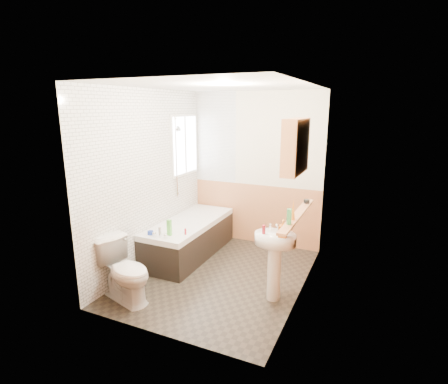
{
  "coord_description": "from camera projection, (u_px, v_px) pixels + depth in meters",
  "views": [
    {
      "loc": [
        1.87,
        -3.96,
        2.25
      ],
      "look_at": [
        0.0,
        0.15,
        1.15
      ],
      "focal_mm": 28.0,
      "sensor_mm": 36.0,
      "label": 1
    }
  ],
  "objects": [
    {
      "name": "floor",
      "position": [
        219.0,
        276.0,
        4.79
      ],
      "size": [
        2.8,
        2.8,
        0.0
      ],
      "primitive_type": "plane",
      "color": "black",
      "rests_on": "ground"
    },
    {
      "name": "ceiling",
      "position": [
        219.0,
        86.0,
        4.19
      ],
      "size": [
        2.8,
        2.8,
        0.0
      ],
      "primitive_type": "plane",
      "rotation": [
        3.14,
        0.0,
        0.0
      ],
      "color": "white",
      "rests_on": "ground"
    },
    {
      "name": "wall_back",
      "position": [
        256.0,
        170.0,
        5.74
      ],
      "size": [
        2.2,
        0.02,
        2.5
      ],
      "primitive_type": "cube",
      "color": "#EFE4C5",
      "rests_on": "ground"
    },
    {
      "name": "wall_front",
      "position": [
        155.0,
        218.0,
        3.24
      ],
      "size": [
        2.2,
        0.02,
        2.5
      ],
      "primitive_type": "cube",
      "color": "#EFE4C5",
      "rests_on": "ground"
    },
    {
      "name": "wall_left",
      "position": [
        148.0,
        180.0,
        4.94
      ],
      "size": [
        0.02,
        2.8,
        2.5
      ],
      "primitive_type": "cube",
      "color": "#EFE4C5",
      "rests_on": "ground"
    },
    {
      "name": "wall_right",
      "position": [
        306.0,
        196.0,
        4.04
      ],
      "size": [
        0.02,
        2.8,
        2.5
      ],
      "primitive_type": "cube",
      "color": "#EFE4C5",
      "rests_on": "ground"
    },
    {
      "name": "wainscot_right",
      "position": [
        300.0,
        256.0,
        4.23
      ],
      "size": [
        0.01,
        2.8,
        1.0
      ],
      "primitive_type": "cube",
      "color": "tan",
      "rests_on": "wall_right"
    },
    {
      "name": "wainscot_front",
      "position": [
        159.0,
        290.0,
        3.44
      ],
      "size": [
        2.2,
        0.01,
        1.0
      ],
      "primitive_type": "cube",
      "color": "tan",
      "rests_on": "wall_front"
    },
    {
      "name": "wainscot_back",
      "position": [
        254.0,
        214.0,
        5.89
      ],
      "size": [
        2.2,
        0.01,
        1.0
      ],
      "primitive_type": "cube",
      "color": "tan",
      "rests_on": "wall_back"
    },
    {
      "name": "tile_cladding_left",
      "position": [
        150.0,
        180.0,
        4.93
      ],
      "size": [
        0.01,
        2.8,
        2.5
      ],
      "primitive_type": "cube",
      "color": "white",
      "rests_on": "wall_left"
    },
    {
      "name": "tile_return_back",
      "position": [
        215.0,
        137.0,
        5.89
      ],
      "size": [
        0.75,
        0.01,
        1.5
      ],
      "primitive_type": "cube",
      "color": "white",
      "rests_on": "wall_back"
    },
    {
      "name": "window",
      "position": [
        185.0,
        145.0,
        5.66
      ],
      "size": [
        0.03,
        0.79,
        0.99
      ],
      "color": "white",
      "rests_on": "wall_left"
    },
    {
      "name": "bathtub",
      "position": [
        190.0,
        237.0,
        5.42
      ],
      "size": [
        0.7,
        1.76,
        0.7
      ],
      "color": "black",
      "rests_on": "floor"
    },
    {
      "name": "shower_riser",
      "position": [
        177.0,
        150.0,
        5.4
      ],
      "size": [
        0.11,
        0.09,
        1.28
      ],
      "color": "silver",
      "rests_on": "wall_left"
    },
    {
      "name": "toilet",
      "position": [
        125.0,
        271.0,
        4.12
      ],
      "size": [
        0.84,
        0.61,
        0.74
      ],
      "primitive_type": "imported",
      "rotation": [
        0.0,
        0.0,
        1.29
      ],
      "color": "white",
      "rests_on": "floor"
    },
    {
      "name": "sink",
      "position": [
        275.0,
        253.0,
        4.07
      ],
      "size": [
        0.49,
        0.39,
        0.94
      ],
      "rotation": [
        0.0,
        0.0,
        0.04
      ],
      "color": "white",
      "rests_on": "floor"
    },
    {
      "name": "pine_shelf",
      "position": [
        298.0,
        215.0,
        4.07
      ],
      "size": [
        0.1,
        1.45,
        0.03
      ],
      "primitive_type": "cube",
      "color": "tan",
      "rests_on": "wall_right"
    },
    {
      "name": "medicine_cabinet",
      "position": [
        295.0,
        146.0,
        3.75
      ],
      "size": [
        0.17,
        0.65,
        0.59
      ],
      "color": "tan",
      "rests_on": "wall_right"
    },
    {
      "name": "foam_can",
      "position": [
        289.0,
        217.0,
        3.68
      ],
      "size": [
        0.05,
        0.05,
        0.17
      ],
      "primitive_type": "cylinder",
      "rotation": [
        0.0,
        0.0,
        -0.05
      ],
      "color": "#388447",
      "rests_on": "pine_shelf"
    },
    {
      "name": "green_bottle",
      "position": [
        293.0,
        209.0,
        3.83
      ],
      "size": [
        0.05,
        0.05,
        0.24
      ],
      "primitive_type": "cone",
      "rotation": [
        0.0,
        0.0,
        -0.01
      ],
      "color": "orange",
      "rests_on": "pine_shelf"
    },
    {
      "name": "black_jar",
      "position": [
        307.0,
        201.0,
        4.51
      ],
      "size": [
        0.08,
        0.08,
        0.05
      ],
      "primitive_type": "cylinder",
      "rotation": [
        0.0,
        0.0,
        -0.11
      ],
      "color": "black",
      "rests_on": "pine_shelf"
    },
    {
      "name": "soap_bottle",
      "position": [
        283.0,
        233.0,
        3.91
      ],
      "size": [
        0.11,
        0.21,
        0.09
      ],
      "primitive_type": "imported",
      "rotation": [
        0.0,
        0.0,
        0.09
      ],
      "color": "orange",
      "rests_on": "sink"
    },
    {
      "name": "clear_bottle",
      "position": [
        264.0,
        229.0,
        4.0
      ],
      "size": [
        0.05,
        0.05,
        0.11
      ],
      "primitive_type": "cylinder",
      "rotation": [
        0.0,
        0.0,
        -0.37
      ],
      "color": "maroon",
      "rests_on": "sink"
    },
    {
      "name": "blue_gel",
      "position": [
        169.0,
        228.0,
        4.71
      ],
      "size": [
        0.06,
        0.04,
        0.22
      ],
      "primitive_type": "cube",
      "rotation": [
        0.0,
        0.0,
        -0.0
      ],
      "color": "#59C647",
      "rests_on": "bathtub"
    },
    {
      "name": "cream_jar",
      "position": [
        150.0,
        233.0,
        4.76
      ],
      "size": [
        0.09,
        0.09,
        0.05
      ],
      "primitive_type": "cylinder",
      "rotation": [
        0.0,
        0.0,
        -0.16
      ],
      "color": "#19339E",
      "rests_on": "bathtub"
    },
    {
      "name": "orange_bottle",
      "position": [
        185.0,
        232.0,
        4.76
      ],
      "size": [
        0.04,
        0.04,
        0.08
      ],
      "primitive_type": "cylinder",
      "rotation": [
        0.0,
        0.0,
        0.36
      ],
      "color": "maroon",
      "rests_on": "bathtub"
    }
  ]
}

